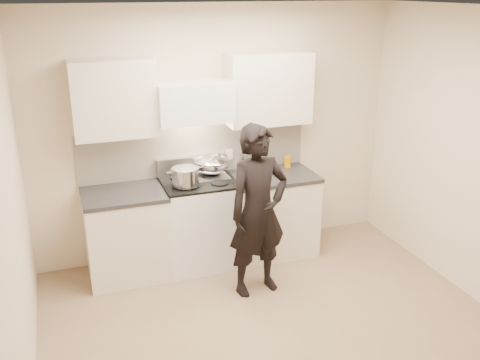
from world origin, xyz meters
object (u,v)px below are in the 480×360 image
utensil_crock (247,160)px  wok (211,165)px  person (258,211)px  counter_right (272,213)px  stove (200,222)px

utensil_crock → wok: bearing=-166.1°
utensil_crock → person: bearing=-103.7°
counter_right → person: 0.93m
counter_right → stove: bearing=-180.0°
stove → utensil_crock: utensil_crock is taller
counter_right → utensil_crock: 0.66m
stove → counter_right: stove is taller
counter_right → wok: 0.89m
stove → person: person is taller
person → wok: bearing=93.9°
wok → utensil_crock: bearing=13.9°
counter_right → utensil_crock: (-0.21, 0.25, 0.57)m
counter_right → wok: size_ratio=2.00×
counter_right → person: bearing=-121.8°
wok → person: size_ratio=0.27×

